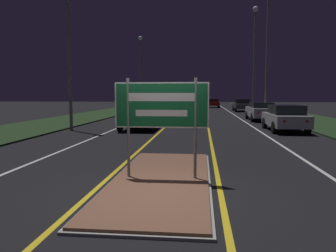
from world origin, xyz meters
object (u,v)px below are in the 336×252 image
object	(u,v)px
car_approaching_2	(175,104)
car_receding_0	(285,117)
streetlight_right_far	(255,43)
car_approaching_0	(140,117)
streetlight_right_near	(268,25)
car_approaching_1	(131,109)
highway_sign	(161,109)
streetlight_left_near	(68,25)
car_receding_2	(242,105)
car_receding_3	(213,103)
car_receding_1	(260,111)
streetlight_left_far	(141,65)

from	to	relation	value
car_approaching_2	car_receding_0	bearing A→B (deg)	-72.17
streetlight_right_far	car_approaching_0	world-z (taller)	streetlight_right_far
streetlight_right_near	car_approaching_1	xyz separation A→B (m)	(-11.87, 1.67, -7.09)
highway_sign	streetlight_left_near	bearing A→B (deg)	122.06
car_receding_2	car_receding_3	xyz separation A→B (m)	(-3.05, 11.15, -0.06)
car_receding_2	car_approaching_2	world-z (taller)	car_receding_2
streetlight_left_near	car_receding_3	world-z (taller)	streetlight_left_near
car_receding_0	streetlight_left_near	bearing A→B (deg)	-175.56
car_receding_2	car_approaching_0	world-z (taller)	car_receding_2
car_receding_0	car_approaching_1	xyz separation A→B (m)	(-11.19, 11.01, -0.10)
car_approaching_1	car_receding_0	bearing A→B (deg)	-44.52
streetlight_right_far	car_receding_1	size ratio (longest dim) A/B	2.35
highway_sign	car_receding_2	size ratio (longest dim) A/B	0.53
car_receding_1	car_approaching_2	bearing A→B (deg)	114.23
streetlight_left_near	highway_sign	bearing A→B (deg)	-57.94
streetlight_left_far	car_receding_3	world-z (taller)	streetlight_left_far
highway_sign	car_approaching_1	distance (m)	23.03
streetlight_left_near	streetlight_right_far	distance (m)	22.50
streetlight_right_near	car_receding_3	distance (m)	24.48
highway_sign	car_receding_1	size ratio (longest dim) A/B	0.49
car_approaching_0	car_approaching_2	xyz separation A→B (m)	(0.02, 25.66, -0.00)
streetlight_left_near	car_receding_0	xyz separation A→B (m)	(12.11, 0.94, -5.14)
streetlight_right_far	car_approaching_2	xyz separation A→B (m)	(-9.16, 8.41, -6.71)
streetlight_left_near	car_approaching_1	bearing A→B (deg)	85.60
highway_sign	streetlight_right_near	world-z (taller)	streetlight_right_near
streetlight_left_near	car_receding_0	size ratio (longest dim) A/B	2.12
car_approaching_0	streetlight_left_near	bearing A→B (deg)	-164.40
car_approaching_2	car_approaching_0	bearing A→B (deg)	-90.05
car_receding_1	car_approaching_1	distance (m)	11.68
car_receding_0	car_approaching_0	distance (m)	8.32
car_approaching_2	highway_sign	bearing A→B (deg)	-85.88
streetlight_left_far	car_receding_0	size ratio (longest dim) A/B	1.97
car_receding_2	car_approaching_1	world-z (taller)	car_receding_2
streetlight_right_far	car_receding_2	distance (m)	7.81
streetlight_left_far	car_receding_3	xyz separation A→B (m)	(8.83, 13.75, -4.67)
streetlight_left_near	car_receding_2	world-z (taller)	streetlight_left_near
car_approaching_0	car_approaching_1	world-z (taller)	car_approaching_0
highway_sign	car_receding_0	size ratio (longest dim) A/B	0.54
car_receding_1	car_receding_2	size ratio (longest dim) A/B	1.08
highway_sign	car_approaching_1	xyz separation A→B (m)	(-5.57, 22.32, -1.06)
streetlight_left_near	car_receding_0	world-z (taller)	streetlight_left_near
streetlight_right_near	car_approaching_2	xyz separation A→B (m)	(-8.97, 16.44, -7.01)
streetlight_right_near	car_approaching_0	xyz separation A→B (m)	(-8.99, -9.22, -7.01)
streetlight_right_far	car_approaching_1	bearing A→B (deg)	-152.18
highway_sign	car_receding_0	world-z (taller)	highway_sign
streetlight_right_near	car_receding_2	bearing A→B (deg)	92.57
streetlight_left_far	car_approaching_1	bearing A→B (deg)	-85.95
streetlight_right_far	car_receding_0	bearing A→B (deg)	-92.87
car_approaching_1	car_receding_1	bearing A→B (deg)	-17.54
streetlight_left_near	car_receding_2	bearing A→B (deg)	61.21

